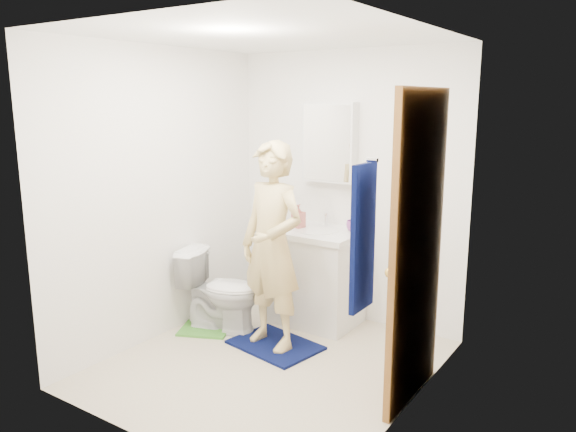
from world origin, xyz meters
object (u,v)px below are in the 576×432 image
Objects in this scene: towel at (363,238)px; man at (272,246)px; soap_dispenser at (298,216)px; medicine_cabinet at (330,143)px; vanity_cabinet at (315,279)px; toilet at (221,290)px; toothbrush_cup at (353,226)px.

man is (-1.19, 0.83, -0.40)m from towel.
medicine_cabinet is at bearing 54.28° from soap_dispenser.
vanity_cabinet is 0.49× the size of man.
medicine_cabinet reaches higher than toilet.
toilet is (-1.76, 0.87, -0.89)m from towel.
medicine_cabinet is 3.30× the size of soap_dispenser.
man is (0.17, -0.64, -0.11)m from soap_dispenser.
medicine_cabinet is (0.00, 0.22, 1.20)m from vanity_cabinet.
soap_dispenser is 0.50m from toothbrush_cup.
toilet is at bearing -133.49° from vanity_cabinet.
soap_dispenser is (0.41, 0.60, 0.60)m from toilet.
towel is 1.87m from toothbrush_cup.
towel is 6.49× the size of toothbrush_cup.
man reaches higher than soap_dispenser.
vanity_cabinet is 0.79m from man.
toilet is (-0.58, -0.84, -1.24)m from medicine_cabinet.
towel reaches higher than toilet.
vanity_cabinet is at bearing 5.09° from soap_dispenser.
towel reaches higher than soap_dispenser.
vanity_cabinet is 2.08m from towel.
vanity_cabinet is 3.77× the size of soap_dispenser.
medicine_cabinet is 1.61m from toilet.
vanity_cabinet reaches higher than toilet.
toothbrush_cup reaches higher than toilet.
toothbrush_cup is (-0.88, 1.62, -0.35)m from towel.
towel is at bearing -51.53° from vanity_cabinet.
towel is 2.02m from soap_dispenser.
medicine_cabinet is at bearing 124.61° from towel.
man is at bearing -109.26° from toilet.
toilet is at bearing -124.75° from medicine_cabinet.
toothbrush_cup is 0.07× the size of man.
vanity_cabinet is 0.58m from soap_dispenser.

